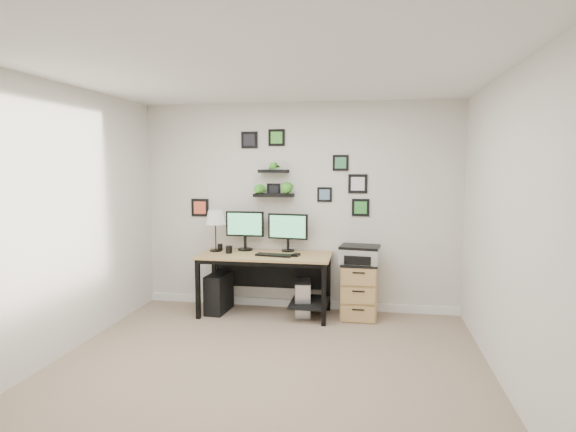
% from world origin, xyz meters
% --- Properties ---
extents(room, '(4.00, 4.00, 4.00)m').
position_xyz_m(room, '(0.00, 1.98, 0.05)').
color(room, gray).
rests_on(room, ground).
extents(desk, '(1.60, 0.70, 0.75)m').
position_xyz_m(desk, '(-0.32, 1.67, 0.63)').
color(desk, tan).
rests_on(desk, ground).
extents(monitor_left, '(0.49, 0.19, 0.50)m').
position_xyz_m(monitor_left, '(-0.66, 1.85, 1.04)').
color(monitor_left, black).
rests_on(monitor_left, desk).
extents(monitor_right, '(0.51, 0.18, 0.47)m').
position_xyz_m(monitor_right, '(-0.11, 1.87, 1.03)').
color(monitor_right, black).
rests_on(monitor_right, desk).
extents(keyboard, '(0.45, 0.20, 0.02)m').
position_xyz_m(keyboard, '(-0.22, 1.54, 0.76)').
color(keyboard, black).
rests_on(keyboard, desk).
extents(mouse, '(0.09, 0.12, 0.03)m').
position_xyz_m(mouse, '(0.04, 1.57, 0.77)').
color(mouse, black).
rests_on(mouse, desk).
extents(table_lamp, '(0.25, 0.25, 0.52)m').
position_xyz_m(table_lamp, '(-1.01, 1.73, 1.16)').
color(table_lamp, black).
rests_on(table_lamp, desk).
extents(mug, '(0.08, 0.08, 0.09)m').
position_xyz_m(mug, '(-0.80, 1.62, 0.80)').
color(mug, black).
rests_on(mug, desk).
extents(pen_cup, '(0.07, 0.07, 0.08)m').
position_xyz_m(pen_cup, '(-0.97, 1.79, 0.79)').
color(pen_cup, black).
rests_on(pen_cup, desk).
extents(pc_tower_black, '(0.25, 0.50, 0.48)m').
position_xyz_m(pc_tower_black, '(-0.95, 1.65, 0.24)').
color(pc_tower_black, black).
rests_on(pc_tower_black, ground).
extents(pc_tower_grey, '(0.24, 0.44, 0.42)m').
position_xyz_m(pc_tower_grey, '(0.10, 1.70, 0.21)').
color(pc_tower_grey, gray).
rests_on(pc_tower_grey, ground).
extents(file_cabinet, '(0.43, 0.53, 0.67)m').
position_xyz_m(file_cabinet, '(0.78, 1.72, 0.34)').
color(file_cabinet, tan).
rests_on(file_cabinet, ground).
extents(printer, '(0.49, 0.42, 0.21)m').
position_xyz_m(printer, '(0.78, 1.69, 0.77)').
color(printer, silver).
rests_on(printer, file_cabinet).
extents(wall_decor, '(2.30, 0.18, 1.12)m').
position_xyz_m(wall_decor, '(-0.22, 1.93, 1.64)').
color(wall_decor, black).
rests_on(wall_decor, ground).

